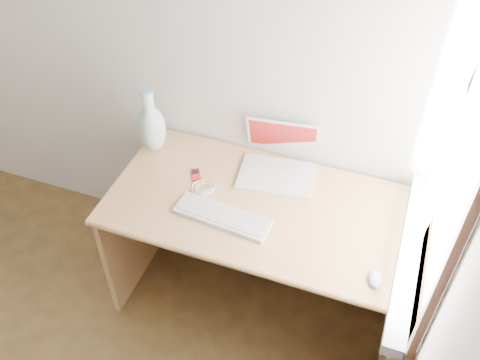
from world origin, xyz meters
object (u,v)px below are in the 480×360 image
(external_keyboard, at_px, (222,216))
(desk, at_px, (267,223))
(laptop, at_px, (279,163))
(vase, at_px, (151,127))

(external_keyboard, bearing_deg, desk, 61.81)
(laptop, xyz_separation_m, vase, (-0.64, -0.06, 0.09))
(laptop, relative_size, external_keyboard, 0.85)
(vase, bearing_deg, laptop, 5.26)
(external_keyboard, height_order, vase, vase)
(desk, distance_m, vase, 0.74)
(laptop, distance_m, vase, 0.64)
(laptop, bearing_deg, external_keyboard, -118.21)
(desk, bearing_deg, vase, 171.18)
(vase, bearing_deg, desk, -8.82)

